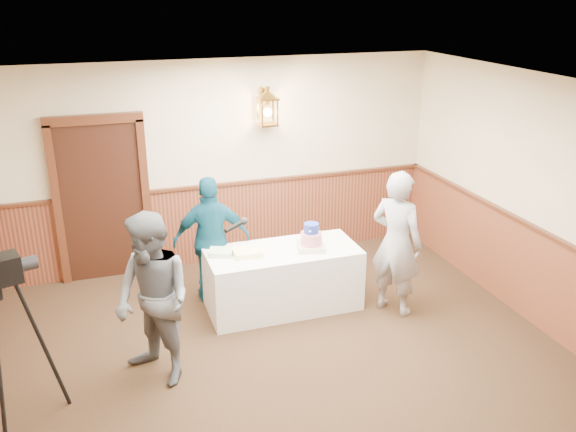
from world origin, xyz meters
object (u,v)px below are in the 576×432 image
baker (396,243)px  tv_camera_rig (10,352)px  interviewer (153,300)px  display_table (283,279)px  tiered_cake (311,239)px  assistant_p (212,240)px  sheet_cake_green (221,252)px  sheet_cake_yellow (247,253)px

baker → tv_camera_rig: baker is taller
interviewer → tv_camera_rig: (-1.26, -0.28, -0.14)m
display_table → tv_camera_rig: 3.15m
interviewer → tiered_cake: bearing=82.8°
interviewer → assistant_p: interviewer is taller
display_table → baker: size_ratio=1.03×
tiered_cake → assistant_p: 1.21m
tiered_cake → interviewer: size_ratio=0.22×
display_table → tiered_cake: tiered_cake is taller
assistant_p → sheet_cake_green: bearing=100.9°
assistant_p → interviewer: bearing=65.9°
interviewer → assistant_p: size_ratio=1.09×
display_table → tv_camera_rig: (-2.87, -1.25, 0.35)m
tiered_cake → tv_camera_rig: bearing=-159.8°
sheet_cake_yellow → assistant_p: 0.58m
baker → interviewer: bearing=65.8°
display_table → baker: bearing=-22.1°
interviewer → tv_camera_rig: interviewer is taller
display_table → tiered_cake: (0.33, -0.08, 0.50)m
sheet_cake_yellow → baker: 1.73m
tv_camera_rig → interviewer: bearing=-5.2°
display_table → interviewer: size_ratio=1.04×
baker → tv_camera_rig: size_ratio=1.09×
sheet_cake_green → tv_camera_rig: size_ratio=0.17×
sheet_cake_green → assistant_p: size_ratio=0.17×
tiered_cake → tv_camera_rig: size_ratio=0.24×
interviewer → baker: size_ratio=0.99×
tv_camera_rig → assistant_p: bearing=21.5°
display_table → sheet_cake_yellow: (-0.43, -0.02, 0.41)m
sheet_cake_yellow → display_table: bearing=2.7°
display_table → assistant_p: assistant_p is taller
tiered_cake → sheet_cake_yellow: (-0.76, 0.06, -0.09)m
baker → assistant_p: baker is taller
sheet_cake_yellow → tiered_cake: bearing=-4.3°
sheet_cake_yellow → assistant_p: size_ratio=0.20×
interviewer → baker: baker is taller
sheet_cake_green → baker: baker is taller
display_table → baker: (1.23, -0.50, 0.50)m
sheet_cake_green → tv_camera_rig: bearing=-147.9°
sheet_cake_green → tv_camera_rig: tv_camera_rig is taller
interviewer → display_table: bearing=89.1°
tiered_cake → sheet_cake_green: size_ratio=1.42×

